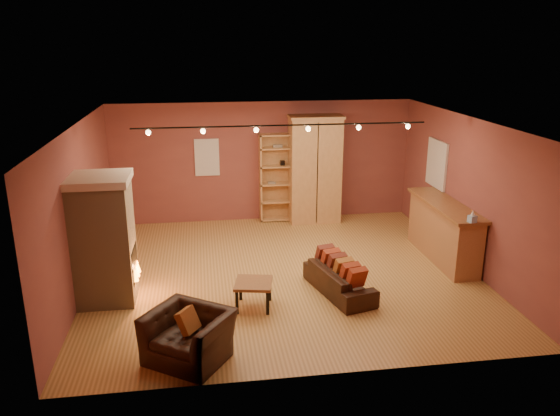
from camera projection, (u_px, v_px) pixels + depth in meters
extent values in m
plane|color=#A17239|center=(284.00, 273.00, 10.15)|extent=(7.00, 7.00, 0.00)
plane|color=brown|center=(284.00, 122.00, 9.31)|extent=(7.00, 7.00, 0.00)
cube|color=brown|center=(263.00, 162.00, 12.80)|extent=(7.00, 0.02, 2.80)
cube|color=brown|center=(80.00, 209.00, 9.25)|extent=(0.02, 6.50, 2.80)
cube|color=brown|center=(468.00, 193.00, 10.22)|extent=(0.02, 6.50, 2.80)
cube|color=tan|center=(104.00, 243.00, 8.86)|extent=(0.90, 0.90, 2.00)
cube|color=beige|center=(98.00, 179.00, 8.55)|extent=(0.98, 0.98, 0.12)
cube|color=black|center=(132.00, 264.00, 9.04)|extent=(0.10, 0.65, 0.55)
cone|color=orange|center=(136.00, 270.00, 9.08)|extent=(0.10, 0.10, 0.22)
cube|color=silver|center=(207.00, 157.00, 12.56)|extent=(0.56, 0.04, 0.86)
cube|color=tan|center=(277.00, 176.00, 12.93)|extent=(0.85, 0.04, 2.08)
cube|color=tan|center=(261.00, 178.00, 12.74)|extent=(0.04, 0.33, 2.08)
cube|color=tan|center=(295.00, 177.00, 12.85)|extent=(0.04, 0.33, 2.08)
cube|color=gray|center=(272.00, 183.00, 12.81)|extent=(0.18, 0.12, 0.05)
cube|color=black|center=(282.00, 163.00, 12.71)|extent=(0.10, 0.10, 0.12)
cube|color=tan|center=(278.00, 218.00, 13.10)|extent=(0.85, 0.33, 0.04)
cube|color=tan|center=(278.00, 201.00, 12.97)|extent=(0.85, 0.33, 0.04)
cube|color=tan|center=(278.00, 184.00, 12.84)|extent=(0.85, 0.33, 0.03)
cube|color=tan|center=(278.00, 166.00, 12.71)|extent=(0.85, 0.33, 0.04)
cube|color=tan|center=(278.00, 148.00, 12.59)|extent=(0.85, 0.33, 0.04)
cube|color=tan|center=(278.00, 135.00, 12.49)|extent=(0.85, 0.33, 0.04)
cube|color=tan|center=(315.00, 171.00, 12.71)|extent=(1.17, 0.64, 2.45)
cube|color=#935D35|center=(317.00, 174.00, 12.42)|extent=(0.02, 0.01, 2.35)
cube|color=tan|center=(316.00, 117.00, 12.34)|extent=(1.23, 0.70, 0.06)
cube|color=#B17B51|center=(443.00, 232.00, 10.67)|extent=(0.51, 2.26, 1.08)
cube|color=#935D35|center=(446.00, 205.00, 10.50)|extent=(0.63, 2.38, 0.06)
cube|color=#94C1EE|center=(472.00, 219.00, 9.39)|extent=(0.13, 0.13, 0.11)
cone|color=white|center=(473.00, 214.00, 9.36)|extent=(0.08, 0.08, 0.10)
cube|color=silver|center=(437.00, 164.00, 11.46)|extent=(0.05, 0.90, 1.00)
imported|color=black|center=(339.00, 276.00, 9.27)|extent=(0.85, 1.64, 0.62)
cube|color=#A33920|center=(357.00, 277.00, 8.73)|extent=(0.35, 0.30, 0.36)
cube|color=#A33920|center=(350.00, 272.00, 8.92)|extent=(0.35, 0.30, 0.36)
cube|color=#9E5D28|center=(343.00, 267.00, 9.11)|extent=(0.35, 0.30, 0.36)
cube|color=maroon|center=(337.00, 263.00, 9.31)|extent=(0.35, 0.30, 0.36)
cube|color=#A33920|center=(330.00, 258.00, 9.50)|extent=(0.35, 0.30, 0.36)
cube|color=maroon|center=(325.00, 254.00, 9.69)|extent=(0.35, 0.30, 0.36)
imported|color=black|center=(188.00, 328.00, 7.31)|extent=(1.25, 1.16, 0.92)
cube|color=#9E5D28|center=(188.00, 321.00, 7.27)|extent=(0.36, 0.38, 0.34)
cube|color=#935D35|center=(253.00, 283.00, 8.75)|extent=(0.68, 0.68, 0.05)
cube|color=black|center=(240.00, 304.00, 8.55)|extent=(0.05, 0.05, 0.39)
cube|color=black|center=(270.00, 302.00, 8.62)|extent=(0.05, 0.05, 0.39)
cube|color=black|center=(238.00, 290.00, 9.01)|extent=(0.05, 0.05, 0.39)
cube|color=black|center=(267.00, 288.00, 9.08)|extent=(0.05, 0.05, 0.39)
cylinder|color=black|center=(282.00, 125.00, 9.53)|extent=(5.20, 0.03, 0.03)
sphere|color=#FFD88C|center=(148.00, 132.00, 9.23)|extent=(0.09, 0.09, 0.09)
sphere|color=#FFD88C|center=(203.00, 131.00, 9.36)|extent=(0.09, 0.09, 0.09)
sphere|color=#FFD88C|center=(256.00, 130.00, 9.48)|extent=(0.09, 0.09, 0.09)
sphere|color=#FFD88C|center=(308.00, 129.00, 9.61)|extent=(0.09, 0.09, 0.09)
sphere|color=#FFD88C|center=(359.00, 128.00, 9.74)|extent=(0.09, 0.09, 0.09)
sphere|color=#FFD88C|center=(408.00, 126.00, 9.87)|extent=(0.09, 0.09, 0.09)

